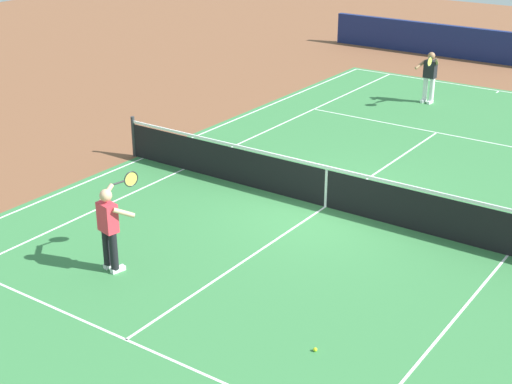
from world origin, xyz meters
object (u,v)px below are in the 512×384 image
Objects in this scene: tennis_net at (326,187)px; tennis_player_far at (430,75)px; tennis_player_near at (110,225)px; tennis_ball at (315,350)px.

tennis_player_far is at bearing -170.93° from tennis_net.
tennis_net is 5.18m from tennis_player_near.
tennis_net is 177.27× the size of tennis_ball.
tennis_net is 9.26m from tennis_player_far.
tennis_player_near is at bearing -1.56° from tennis_player_far.
tennis_player_near is 1.00× the size of tennis_player_far.
tennis_player_near is 13.96m from tennis_player_far.
tennis_ball is at bearing 16.31° from tennis_player_far.
tennis_player_far is 14.69m from tennis_ball.
tennis_player_far is 25.71× the size of tennis_ball.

